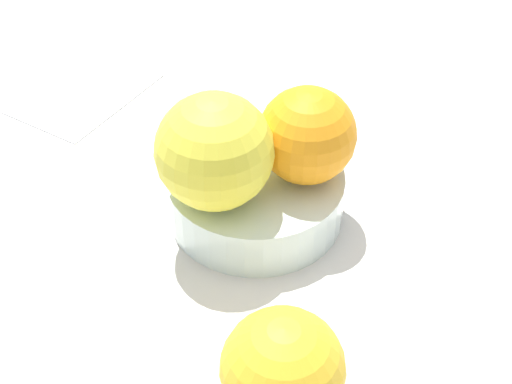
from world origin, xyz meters
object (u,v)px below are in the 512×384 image
orange_in_bowl_0 (217,154)px  folded_napkin (69,87)px  orange_in_bowl_1 (307,135)px  fruit_bowl (256,197)px  orange_loose_0 (283,369)px

orange_in_bowl_0 → folded_napkin: 27.64cm
orange_in_bowl_1 → folded_napkin: orange_in_bowl_1 is taller
orange_in_bowl_0 → folded_napkin: bearing=-91.1°
orange_in_bowl_1 → orange_in_bowl_0: bearing=-13.9°
fruit_bowl → orange_in_bowl_0: 7.58cm
fruit_bowl → orange_in_bowl_1: (-3.25, 2.10, 5.93)cm
folded_napkin → fruit_bowl: bearing=97.3°
orange_in_bowl_1 → folded_napkin: size_ratio=0.56×
fruit_bowl → folded_napkin: fruit_bowl is taller
orange_in_bowl_0 → orange_in_bowl_1: bearing=166.1°
orange_in_bowl_1 → orange_loose_0: bearing=45.0°
fruit_bowl → orange_loose_0: (9.74, 15.10, 1.97)cm
fruit_bowl → folded_napkin: 26.28cm
orange_in_bowl_0 → orange_loose_0: (5.93, 14.75, -4.58)cm
orange_loose_0 → orange_in_bowl_0: bearing=-111.9°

